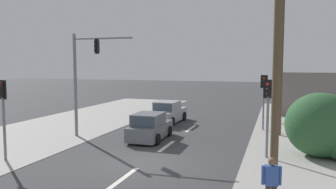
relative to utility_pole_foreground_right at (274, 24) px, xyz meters
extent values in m
plane|color=#3A3A3D|center=(-5.18, 1.83, -5.50)|extent=(140.00, 140.00, 0.00)
cube|color=silver|center=(-5.18, -0.17, -5.50)|extent=(0.20, 2.40, 0.01)
cube|color=silver|center=(-5.18, 4.83, -5.50)|extent=(0.20, 2.40, 0.01)
cube|color=silver|center=(-5.18, 9.83, -5.50)|extent=(0.20, 2.40, 0.01)
cube|color=#A39E99|center=(-13.68, 5.83, -5.49)|extent=(8.00, 40.00, 0.02)
cylinder|color=brown|center=(0.13, 0.00, -0.37)|extent=(0.26, 0.26, 10.26)
cylinder|color=brown|center=(0.34, 9.46, -0.20)|extent=(0.26, 0.26, 10.60)
cylinder|color=brown|center=(0.23, 13.70, -0.37)|extent=(0.26, 0.26, 10.26)
cylinder|color=slate|center=(-11.04, 5.48, -2.50)|extent=(0.18, 0.18, 6.00)
cylinder|color=slate|center=(-9.24, 5.58, 0.20)|extent=(3.60, 0.29, 0.11)
cube|color=black|center=(-9.60, 5.56, -0.25)|extent=(0.21, 0.27, 0.68)
cube|color=black|center=(-9.60, 5.56, -0.25)|extent=(0.06, 0.44, 0.84)
sphere|color=red|center=(-9.72, 5.55, -0.03)|extent=(0.13, 0.13, 0.13)
sphere|color=black|center=(-9.72, 5.55, -0.25)|extent=(0.13, 0.13, 0.13)
sphere|color=black|center=(-9.72, 5.55, -0.47)|extent=(0.13, 0.13, 0.13)
cylinder|color=slate|center=(-0.20, 4.23, -4.10)|extent=(0.12, 0.12, 2.80)
cube|color=black|center=(-0.20, 4.23, -2.36)|extent=(0.30, 0.26, 0.68)
cube|color=black|center=(-0.20, 4.23, -2.36)|extent=(0.44, 0.15, 0.84)
sphere|color=red|center=(-0.23, 4.12, -2.14)|extent=(0.13, 0.13, 0.13)
sphere|color=black|center=(-0.23, 4.12, -2.36)|extent=(0.13, 0.13, 0.13)
sphere|color=black|center=(-0.23, 4.12, -2.58)|extent=(0.13, 0.13, 0.13)
cylinder|color=slate|center=(-11.13, 0.20, -4.10)|extent=(0.12, 0.12, 2.80)
cube|color=black|center=(-11.13, 0.20, -2.36)|extent=(0.29, 0.23, 0.68)
cube|color=black|center=(-11.13, 0.20, -2.36)|extent=(0.44, 0.10, 0.84)
sphere|color=red|center=(-11.14, 0.08, -2.14)|extent=(0.13, 0.13, 0.13)
sphere|color=black|center=(-11.14, 0.08, -2.36)|extent=(0.13, 0.13, 0.13)
sphere|color=black|center=(-11.14, 0.08, -2.58)|extent=(0.13, 0.13, 0.13)
cylinder|color=slate|center=(-0.62, 10.80, -4.10)|extent=(0.12, 0.12, 2.80)
cube|color=black|center=(-0.62, 10.80, -2.36)|extent=(0.28, 0.23, 0.68)
cube|color=black|center=(-0.62, 10.80, -2.36)|extent=(0.44, 0.09, 0.84)
sphere|color=red|center=(-0.63, 10.68, -2.14)|extent=(0.13, 0.13, 0.13)
sphere|color=black|center=(-0.63, 10.68, -2.36)|extent=(0.13, 0.13, 0.13)
sphere|color=black|center=(-0.63, 10.68, -2.58)|extent=(0.13, 0.13, 0.13)
ellipsoid|color=#2D5B33|center=(2.10, 5.23, -4.02)|extent=(3.14, 2.82, 2.96)
cube|color=slate|center=(-6.57, 6.07, -4.99)|extent=(1.69, 3.64, 0.76)
cube|color=slate|center=(-6.57, 5.77, -4.29)|extent=(1.53, 1.94, 0.64)
cube|color=#384756|center=(-6.59, 6.74, -4.29)|extent=(1.36, 0.09, 0.54)
cube|color=#384756|center=(-6.54, 4.80, -4.29)|extent=(1.33, 0.09, 0.51)
cube|color=white|center=(-6.62, 7.89, -4.82)|extent=(1.36, 0.07, 0.14)
cylinder|color=black|center=(-7.40, 7.17, -5.20)|extent=(0.20, 0.60, 0.60)
cylinder|color=black|center=(-5.80, 7.21, -5.20)|extent=(0.20, 0.60, 0.60)
cylinder|color=black|center=(-7.35, 4.94, -5.20)|extent=(0.20, 0.60, 0.60)
cylinder|color=black|center=(-5.75, 4.98, -5.20)|extent=(0.20, 0.60, 0.60)
cube|color=#A3A8AD|center=(-7.37, 11.52, -4.96)|extent=(1.86, 4.26, 0.80)
cube|color=#A3A8AD|center=(-7.38, 11.47, -4.25)|extent=(1.63, 1.96, 0.62)
cube|color=#384756|center=(-7.34, 12.44, -4.25)|extent=(1.44, 0.12, 0.53)
cube|color=#384756|center=(-7.41, 10.50, -4.25)|extent=(1.41, 0.11, 0.50)
cube|color=white|center=(-7.29, 13.64, -4.78)|extent=(1.45, 0.10, 0.14)
cylinder|color=black|center=(-8.17, 12.86, -5.18)|extent=(0.21, 0.65, 0.64)
cylinder|color=black|center=(-6.47, 12.79, -5.18)|extent=(0.21, 0.65, 0.64)
cylinder|color=black|center=(-8.27, 10.26, -5.18)|extent=(0.21, 0.65, 0.64)
cylinder|color=black|center=(-6.57, 10.19, -5.18)|extent=(0.21, 0.65, 0.64)
cube|color=#33519E|center=(0.08, -1.53, -4.38)|extent=(0.40, 0.29, 0.56)
sphere|color=brown|center=(0.08, -1.53, -3.98)|extent=(0.22, 0.22, 0.22)
cylinder|color=#33519E|center=(-0.15, -1.58, -4.38)|extent=(0.09, 0.09, 0.54)
cylinder|color=#33519E|center=(0.31, -1.48, -4.38)|extent=(0.09, 0.09, 0.54)
camera|label=1|loc=(0.14, -10.93, -1.28)|focal=35.00mm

